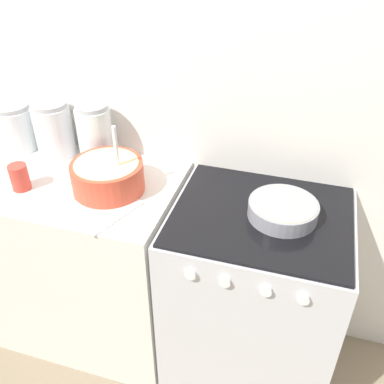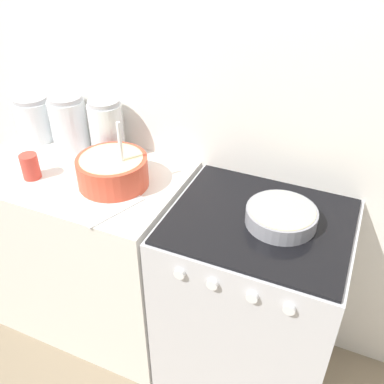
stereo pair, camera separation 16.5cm
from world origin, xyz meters
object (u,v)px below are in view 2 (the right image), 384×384
at_px(stove, 251,302).
at_px(tin_can, 30,166).
at_px(storage_jar_middle, 70,126).
at_px(storage_jar_left, 35,121).
at_px(storage_jar_right, 107,133).
at_px(baking_pan, 281,216).
at_px(mixing_bowl, 113,170).

height_order(stove, tin_can, tin_can).
distance_m(storage_jar_middle, tin_can, 0.30).
bearing_deg(storage_jar_left, storage_jar_middle, 0.00).
distance_m(storage_jar_left, storage_jar_right, 0.42).
xyz_separation_m(stove, storage_jar_left, (-1.19, 0.19, 0.55)).
xyz_separation_m(stove, baking_pan, (0.07, 0.01, 0.49)).
height_order(baking_pan, tin_can, tin_can).
xyz_separation_m(storage_jar_right, tin_can, (-0.20, -0.30, -0.06)).
bearing_deg(storage_jar_middle, tin_can, -87.78).
xyz_separation_m(storage_jar_left, storage_jar_right, (0.42, -0.00, 0.02)).
bearing_deg(storage_jar_middle, storage_jar_left, 180.00).
relative_size(mixing_bowl, storage_jar_left, 1.36).
relative_size(baking_pan, storage_jar_right, 0.96).
bearing_deg(storage_jar_middle, baking_pan, -9.52).
xyz_separation_m(storage_jar_left, storage_jar_middle, (0.21, 0.00, 0.02)).
bearing_deg(tin_can, baking_pan, 6.52).
height_order(storage_jar_left, storage_jar_right, storage_jar_right).
xyz_separation_m(mixing_bowl, storage_jar_middle, (-0.36, 0.20, 0.04)).
bearing_deg(tin_can, mixing_bowl, 15.13).
height_order(baking_pan, storage_jar_middle, storage_jar_middle).
relative_size(storage_jar_middle, storage_jar_right, 0.94).
relative_size(baking_pan, tin_can, 2.39).
distance_m(mixing_bowl, storage_jar_right, 0.26).
height_order(mixing_bowl, storage_jar_left, mixing_bowl).
bearing_deg(baking_pan, storage_jar_left, 172.02).
bearing_deg(mixing_bowl, tin_can, -164.87).
relative_size(stove, storage_jar_left, 4.24).
distance_m(mixing_bowl, storage_jar_middle, 0.42).
bearing_deg(storage_jar_right, mixing_bowl, -53.06).
bearing_deg(mixing_bowl, storage_jar_middle, 150.61).
xyz_separation_m(baking_pan, storage_jar_right, (-0.85, 0.18, 0.08)).
bearing_deg(stove, storage_jar_middle, 169.32).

